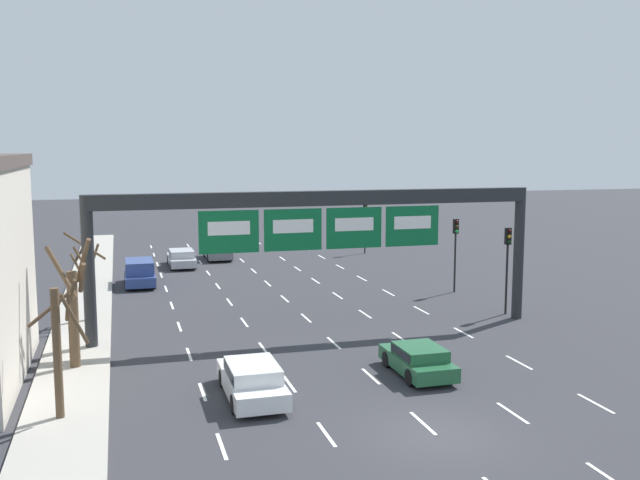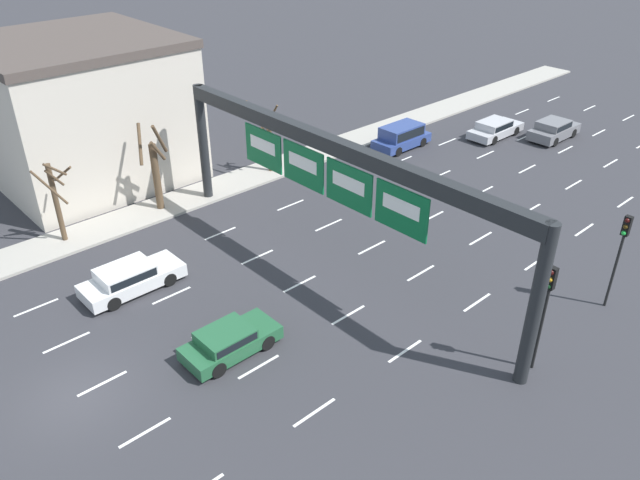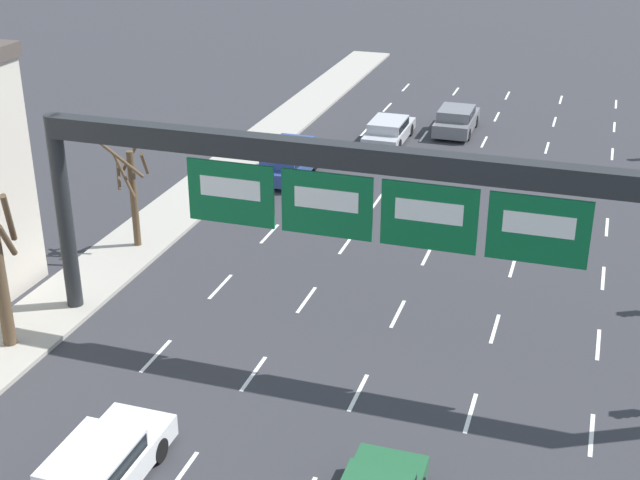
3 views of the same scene
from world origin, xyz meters
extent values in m
plane|color=#333338|center=(0.00, 0.00, 0.00)|extent=(220.00, 220.00, 0.00)
cube|color=white|center=(-6.60, 1.00, 0.01)|extent=(0.12, 2.00, 0.01)
cube|color=white|center=(-6.60, 6.00, 0.01)|extent=(0.12, 2.00, 0.01)
cube|color=white|center=(-6.60, 11.00, 0.01)|extent=(0.12, 2.00, 0.01)
cube|color=white|center=(-6.60, 16.00, 0.01)|extent=(0.12, 2.00, 0.01)
cube|color=white|center=(-6.60, 21.00, 0.01)|extent=(0.12, 2.00, 0.01)
cube|color=white|center=(-6.60, 26.00, 0.01)|extent=(0.12, 2.00, 0.01)
cube|color=white|center=(-6.60, 31.00, 0.01)|extent=(0.12, 2.00, 0.01)
cube|color=white|center=(-6.60, 36.00, 0.01)|extent=(0.12, 2.00, 0.01)
cube|color=white|center=(-6.60, 41.00, 0.01)|extent=(0.12, 2.00, 0.01)
cube|color=white|center=(-6.60, 46.00, 0.01)|extent=(0.12, 2.00, 0.01)
cube|color=white|center=(-3.30, 1.00, 0.01)|extent=(0.12, 2.00, 0.01)
cube|color=white|center=(-3.30, 6.00, 0.01)|extent=(0.12, 2.00, 0.01)
cube|color=white|center=(-3.30, 11.00, 0.01)|extent=(0.12, 2.00, 0.01)
cube|color=white|center=(-3.30, 16.00, 0.01)|extent=(0.12, 2.00, 0.01)
cube|color=white|center=(-3.30, 21.00, 0.01)|extent=(0.12, 2.00, 0.01)
cube|color=white|center=(-3.30, 26.00, 0.01)|extent=(0.12, 2.00, 0.01)
cube|color=white|center=(-3.30, 31.00, 0.01)|extent=(0.12, 2.00, 0.01)
cube|color=white|center=(-3.30, 36.00, 0.01)|extent=(0.12, 2.00, 0.01)
cube|color=white|center=(-3.30, 41.00, 0.01)|extent=(0.12, 2.00, 0.01)
cube|color=white|center=(-3.30, 46.00, 0.01)|extent=(0.12, 2.00, 0.01)
cube|color=white|center=(0.00, 1.00, 0.01)|extent=(0.12, 2.00, 0.01)
cube|color=white|center=(0.00, 6.00, 0.01)|extent=(0.12, 2.00, 0.01)
cube|color=white|center=(0.00, 11.00, 0.01)|extent=(0.12, 2.00, 0.01)
cube|color=white|center=(0.00, 16.00, 0.01)|extent=(0.12, 2.00, 0.01)
cube|color=white|center=(0.00, 21.00, 0.01)|extent=(0.12, 2.00, 0.01)
cube|color=white|center=(0.00, 26.00, 0.01)|extent=(0.12, 2.00, 0.01)
cube|color=white|center=(0.00, 31.00, 0.01)|extent=(0.12, 2.00, 0.01)
cube|color=white|center=(0.00, 36.00, 0.01)|extent=(0.12, 2.00, 0.01)
cube|color=white|center=(0.00, 41.00, 0.01)|extent=(0.12, 2.00, 0.01)
cube|color=white|center=(0.00, 46.00, 0.01)|extent=(0.12, 2.00, 0.01)
cube|color=white|center=(3.30, 1.00, 0.01)|extent=(0.12, 2.00, 0.01)
cube|color=white|center=(3.30, 6.00, 0.01)|extent=(0.12, 2.00, 0.01)
cube|color=white|center=(3.30, 11.00, 0.01)|extent=(0.12, 2.00, 0.01)
cube|color=white|center=(3.30, 16.00, 0.01)|extent=(0.12, 2.00, 0.01)
cube|color=white|center=(3.30, 21.00, 0.01)|extent=(0.12, 2.00, 0.01)
cube|color=white|center=(3.30, 26.00, 0.01)|extent=(0.12, 2.00, 0.01)
cube|color=white|center=(3.30, 31.00, 0.01)|extent=(0.12, 2.00, 0.01)
cube|color=white|center=(3.30, 36.00, 0.01)|extent=(0.12, 2.00, 0.01)
cube|color=white|center=(6.60, 6.00, 0.01)|extent=(0.12, 2.00, 0.01)
cube|color=white|center=(6.60, 11.00, 0.01)|extent=(0.12, 2.00, 0.01)
cube|color=white|center=(6.60, 16.00, 0.01)|extent=(0.12, 2.00, 0.01)
cube|color=white|center=(6.60, 21.00, 0.01)|extent=(0.12, 2.00, 0.01)
cube|color=white|center=(6.60, 26.00, 0.01)|extent=(0.12, 2.00, 0.01)
cube|color=white|center=(6.60, 31.00, 0.01)|extent=(0.12, 2.00, 0.01)
cylinder|color=#232628|center=(-10.70, 12.98, 3.45)|extent=(0.54, 0.54, 6.91)
cylinder|color=#232628|center=(10.70, 12.98, 3.45)|extent=(0.54, 0.54, 6.91)
cube|color=#232628|center=(0.00, 12.98, 6.56)|extent=(21.40, 0.60, 0.70)
cube|color=#0C6033|center=(-4.52, 12.64, 5.12)|extent=(2.76, 0.08, 1.97)
cube|color=white|center=(-4.52, 12.60, 5.30)|extent=(1.93, 0.02, 0.63)
cube|color=#0C6033|center=(-1.51, 12.64, 5.12)|extent=(2.76, 0.08, 1.97)
cube|color=white|center=(-1.51, 12.60, 5.30)|extent=(1.93, 0.02, 0.63)
cube|color=#0C6033|center=(1.51, 12.64, 5.12)|extent=(2.76, 0.08, 1.97)
cube|color=white|center=(1.51, 12.60, 5.30)|extent=(1.93, 0.02, 0.63)
cube|color=#0C6033|center=(4.52, 12.64, 5.12)|extent=(2.76, 0.08, 1.97)
cube|color=white|center=(4.52, 12.60, 5.30)|extent=(1.93, 0.02, 0.63)
cube|color=beige|center=(-18.66, 9.46, 4.09)|extent=(11.12, 10.94, 8.18)
cube|color=#4C423D|center=(-18.66, 9.46, 8.43)|extent=(11.34, 11.16, 0.50)
cube|color=#235B38|center=(1.86, 5.74, 0.49)|extent=(1.78, 4.02, 0.58)
cube|color=#235B38|center=(1.86, 5.50, 0.99)|extent=(1.64, 2.09, 0.44)
cube|color=black|center=(1.86, 5.50, 0.99)|extent=(1.67, 1.92, 0.32)
cylinder|color=black|center=(1.06, 6.94, 0.33)|extent=(0.22, 0.66, 0.66)
cylinder|color=black|center=(2.66, 6.94, 0.33)|extent=(0.22, 0.66, 0.66)
cylinder|color=black|center=(1.06, 4.53, 0.33)|extent=(0.22, 0.66, 0.66)
cylinder|color=black|center=(2.66, 4.53, 0.33)|extent=(0.22, 0.66, 0.66)
cube|color=slate|center=(-1.77, 37.32, 0.55)|extent=(1.92, 4.36, 0.69)
cube|color=slate|center=(-1.77, 37.06, 1.16)|extent=(1.77, 2.27, 0.53)
cube|color=black|center=(-1.77, 37.06, 1.16)|extent=(1.81, 2.09, 0.38)
cylinder|color=black|center=(-2.64, 38.63, 0.33)|extent=(0.22, 0.66, 0.66)
cylinder|color=black|center=(-0.89, 38.63, 0.33)|extent=(0.22, 0.66, 0.66)
cylinder|color=black|center=(-2.64, 36.01, 0.33)|extent=(0.22, 0.66, 0.66)
cylinder|color=black|center=(-0.89, 36.01, 0.33)|extent=(0.22, 0.66, 0.66)
cube|color=silver|center=(-4.94, 4.97, 0.51)|extent=(1.88, 4.74, 0.62)
cube|color=silver|center=(-4.94, 4.69, 1.08)|extent=(1.73, 2.47, 0.52)
cube|color=black|center=(-4.94, 4.69, 1.08)|extent=(1.77, 2.27, 0.37)
cylinder|color=black|center=(-5.79, 6.40, 0.33)|extent=(0.22, 0.66, 0.66)
cylinder|color=black|center=(-4.09, 6.40, 0.33)|extent=(0.22, 0.66, 0.66)
cylinder|color=black|center=(-5.79, 3.55, 0.33)|extent=(0.22, 0.66, 0.66)
cylinder|color=black|center=(-4.09, 3.55, 0.33)|extent=(0.22, 0.66, 0.66)
cube|color=navy|center=(-8.16, 27.66, 0.52)|extent=(1.89, 4.41, 0.63)
cube|color=navy|center=(-8.16, 27.61, 1.25)|extent=(1.74, 3.09, 0.84)
cube|color=black|center=(-8.16, 27.61, 1.25)|extent=(1.78, 2.84, 0.61)
cylinder|color=black|center=(-9.02, 28.98, 0.33)|extent=(0.22, 0.66, 0.66)
cylinder|color=black|center=(-7.30, 28.98, 0.33)|extent=(0.22, 0.66, 0.66)
cylinder|color=black|center=(-9.02, 26.34, 0.33)|extent=(0.22, 0.66, 0.66)
cylinder|color=black|center=(-7.30, 26.34, 0.33)|extent=(0.22, 0.66, 0.66)
cube|color=#B7B7BC|center=(-4.89, 34.48, 0.49)|extent=(1.86, 4.75, 0.57)
cube|color=#B7B7BC|center=(-4.89, 34.20, 1.04)|extent=(1.72, 2.47, 0.52)
cube|color=black|center=(-4.89, 34.20, 1.04)|extent=(1.75, 2.27, 0.38)
cylinder|color=black|center=(-5.73, 35.91, 0.33)|extent=(0.22, 0.66, 0.66)
cylinder|color=black|center=(-4.04, 35.91, 0.33)|extent=(0.22, 0.66, 0.66)
cylinder|color=black|center=(-5.73, 33.06, 0.33)|extent=(0.22, 0.66, 0.66)
cylinder|color=black|center=(-4.04, 33.06, 0.33)|extent=(0.22, 0.66, 0.66)
cylinder|color=black|center=(10.63, 20.07, 1.84)|extent=(0.12, 0.12, 3.68)
cube|color=black|center=(10.63, 20.07, 4.13)|extent=(0.30, 0.24, 0.90)
sphere|color=#3D0E0C|center=(10.63, 19.94, 4.43)|extent=(0.20, 0.20, 0.20)
sphere|color=#412F0C|center=(10.63, 19.94, 4.13)|extent=(0.20, 0.20, 0.20)
sphere|color=green|center=(10.63, 19.94, 3.83)|extent=(0.20, 0.20, 0.20)
cylinder|color=black|center=(10.63, 13.96, 1.90)|extent=(0.12, 0.12, 3.80)
cube|color=black|center=(10.63, 13.96, 4.25)|extent=(0.30, 0.24, 0.90)
sphere|color=#3D0E0C|center=(10.63, 13.83, 4.55)|extent=(0.20, 0.20, 0.20)
sphere|color=gold|center=(10.63, 13.83, 4.25)|extent=(0.20, 0.20, 0.20)
sphere|color=#0E3515|center=(10.63, 13.83, 3.95)|extent=(0.20, 0.20, 0.20)
cylinder|color=brown|center=(-11.43, 4.42, 2.31)|extent=(0.28, 0.28, 4.32)
cylinder|color=brown|center=(-10.84, 4.07, 3.50)|extent=(0.85, 1.33, 2.00)
cylinder|color=brown|center=(-11.04, 4.49, 3.83)|extent=(0.28, 0.89, 1.12)
cylinder|color=brown|center=(-11.64, 5.12, 3.67)|extent=(1.50, 0.56, 1.16)
cylinder|color=brown|center=(-10.90, 4.56, 4.31)|extent=(0.41, 1.17, 1.05)
cylinder|color=brown|center=(-11.07, 18.10, 2.09)|extent=(0.28, 0.28, 3.88)
cylinder|color=brown|center=(-11.19, 18.48, 3.80)|extent=(0.91, 0.41, 1.43)
cylinder|color=brown|center=(-10.57, 18.28, 3.54)|extent=(0.50, 1.12, 1.21)
cylinder|color=brown|center=(-11.49, 17.86, 3.14)|extent=(0.63, 0.98, 0.93)
cylinder|color=brown|center=(-11.01, 17.15, 4.12)|extent=(1.99, 0.25, 1.50)
cylinder|color=brown|center=(-11.15, 17.69, 3.20)|extent=(0.96, 0.32, 1.68)
cylinder|color=brown|center=(-11.24, 10.05, 2.10)|extent=(0.42, 0.42, 3.90)
cylinder|color=brown|center=(-11.58, 9.53, 4.12)|extent=(1.29, 0.92, 2.07)
cylinder|color=brown|center=(-10.85, 10.16, 3.77)|extent=(0.43, 0.99, 1.34)
cylinder|color=brown|center=(-10.79, 10.33, 4.44)|extent=(0.79, 1.14, 1.91)
camera|label=1|loc=(-9.36, -19.54, 8.98)|focal=40.00mm
camera|label=2|loc=(18.78, -4.89, 16.82)|focal=35.00mm
camera|label=3|loc=(5.70, -10.23, 14.78)|focal=50.00mm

